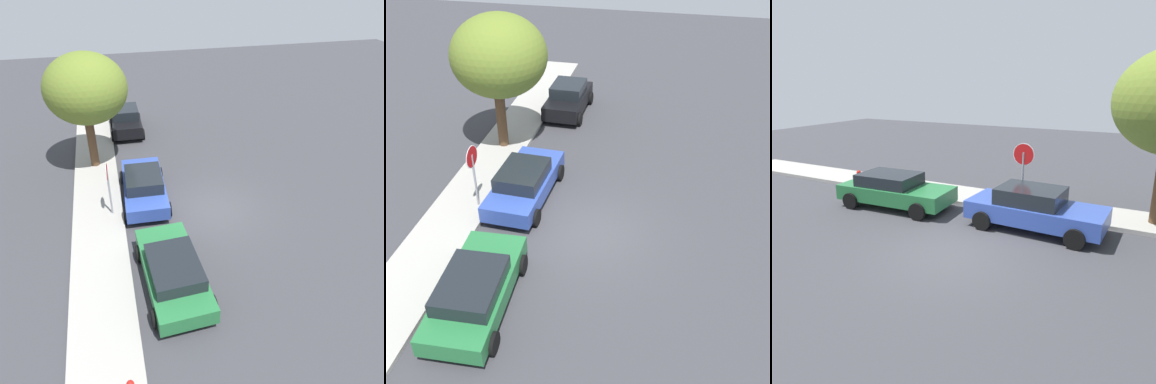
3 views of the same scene
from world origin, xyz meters
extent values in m
plane|color=#38383D|center=(0.00, 0.00, 0.00)|extent=(60.00, 60.00, 0.00)
cube|color=#9E9B93|center=(0.00, 5.01, 0.07)|extent=(32.00, 2.14, 0.14)
cylinder|color=gray|center=(0.55, 4.39, 1.14)|extent=(0.08, 0.08, 2.28)
cylinder|color=white|center=(0.55, 4.39, 2.20)|extent=(0.83, 0.06, 0.83)
cylinder|color=red|center=(0.55, 4.39, 2.20)|extent=(0.77, 0.07, 0.77)
cube|color=#2D479E|center=(1.57, 2.85, 0.60)|extent=(4.56, 1.99, 0.60)
cube|color=black|center=(1.38, 2.86, 1.16)|extent=(2.15, 1.68, 0.52)
cylinder|color=black|center=(3.14, 3.70, 0.32)|extent=(0.65, 0.24, 0.64)
cylinder|color=black|center=(3.07, 1.89, 0.32)|extent=(0.65, 0.24, 0.64)
cylinder|color=black|center=(0.08, 3.82, 0.32)|extent=(0.65, 0.24, 0.64)
cylinder|color=black|center=(0.01, 2.00, 0.32)|extent=(0.65, 0.24, 0.64)
cube|color=#236B38|center=(-3.94, 2.58, 0.59)|extent=(4.51, 2.07, 0.57)
cube|color=black|center=(-4.23, 2.57, 1.10)|extent=(2.32, 1.73, 0.46)
cylinder|color=black|center=(-2.49, 3.58, 0.32)|extent=(0.65, 0.25, 0.64)
cylinder|color=black|center=(-2.39, 1.74, 0.32)|extent=(0.65, 0.25, 0.64)
cylinder|color=black|center=(-5.49, 3.43, 0.32)|extent=(0.65, 0.25, 0.64)
cylinder|color=black|center=(-5.40, 1.58, 0.32)|extent=(0.65, 0.25, 0.64)
cube|color=black|center=(9.27, 2.99, 0.65)|extent=(3.84, 1.80, 0.68)
cube|color=black|center=(9.33, 2.99, 1.27)|extent=(1.87, 1.56, 0.57)
cylinder|color=black|center=(7.96, 2.14, 0.32)|extent=(0.64, 0.23, 0.64)
cylinder|color=black|center=(7.99, 3.88, 0.32)|extent=(0.64, 0.23, 0.64)
cylinder|color=black|center=(10.55, 2.10, 0.32)|extent=(0.64, 0.23, 0.64)
cylinder|color=black|center=(10.58, 3.84, 0.32)|extent=(0.64, 0.23, 0.64)
cylinder|color=#513823|center=(5.13, 5.01, 1.50)|extent=(0.44, 0.44, 3.01)
ellipsoid|color=olive|center=(5.31, 4.92, 4.16)|extent=(4.00, 4.00, 3.38)
camera|label=1|loc=(-12.97, 4.06, 9.90)|focal=35.00mm
camera|label=2|loc=(-12.81, -2.33, 10.78)|focal=45.00mm
camera|label=3|loc=(4.90, -8.59, 4.77)|focal=35.00mm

